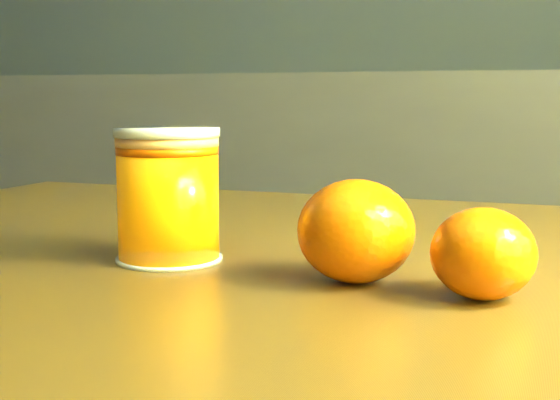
% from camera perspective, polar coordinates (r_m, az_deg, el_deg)
% --- Properties ---
extents(kitchen_counter, '(3.15, 0.60, 0.90)m').
position_cam_1_polar(kitchen_counter, '(2.05, -9.23, -3.82)').
color(kitchen_counter, '#424346').
rests_on(kitchen_counter, ground).
extents(juice_glass, '(0.07, 0.07, 0.09)m').
position_cam_1_polar(juice_glass, '(0.53, -8.18, 0.32)').
color(juice_glass, orange).
rests_on(juice_glass, table).
extents(orange_front, '(0.08, 0.08, 0.06)m').
position_cam_1_polar(orange_front, '(0.47, 5.57, -2.27)').
color(orange_front, '#E76304').
rests_on(orange_front, table).
extents(orange_back, '(0.08, 0.08, 0.05)m').
position_cam_1_polar(orange_back, '(0.45, 14.63, -3.82)').
color(orange_back, '#E76304').
rests_on(orange_back, table).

